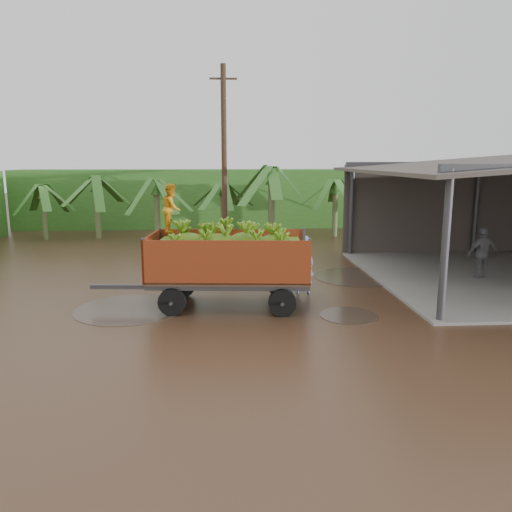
{
  "coord_description": "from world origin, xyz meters",
  "views": [
    {
      "loc": [
        -0.4,
        -15.91,
        4.22
      ],
      "look_at": [
        0.6,
        -1.3,
        1.38
      ],
      "focal_mm": 35.0,
      "sensor_mm": 36.0,
      "label": 1
    }
  ],
  "objects_px": {
    "utility_pole": "(224,160)",
    "man_grey": "(483,254)",
    "banana_trailer": "(228,260)",
    "man_blue": "(303,264)"
  },
  "relations": [
    {
      "from": "utility_pole",
      "to": "man_grey",
      "type": "bearing_deg",
      "value": -33.53
    },
    {
      "from": "banana_trailer",
      "to": "man_blue",
      "type": "bearing_deg",
      "value": 32.25
    },
    {
      "from": "banana_trailer",
      "to": "utility_pole",
      "type": "distance_m",
      "value": 8.97
    },
    {
      "from": "banana_trailer",
      "to": "utility_pole",
      "type": "height_order",
      "value": "utility_pole"
    },
    {
      "from": "man_blue",
      "to": "man_grey",
      "type": "distance_m",
      "value": 6.73
    },
    {
      "from": "banana_trailer",
      "to": "man_grey",
      "type": "relative_size",
      "value": 3.36
    },
    {
      "from": "banana_trailer",
      "to": "utility_pole",
      "type": "xyz_separation_m",
      "value": [
        -0.03,
        8.52,
        2.81
      ]
    },
    {
      "from": "banana_trailer",
      "to": "man_blue",
      "type": "xyz_separation_m",
      "value": [
        2.39,
        1.23,
        -0.43
      ]
    },
    {
      "from": "utility_pole",
      "to": "banana_trailer",
      "type": "bearing_deg",
      "value": -89.82
    },
    {
      "from": "banana_trailer",
      "to": "man_blue",
      "type": "distance_m",
      "value": 2.72
    }
  ]
}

